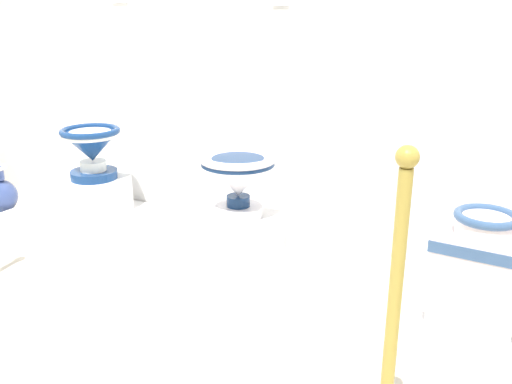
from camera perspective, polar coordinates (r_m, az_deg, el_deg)
The scene contains 7 objects.
display_platform at distance 3.06m, azimuth -1.04°, elevation -7.55°, with size 3.58×0.82×0.09m, color white.
plinth_block_central_ornate at distance 3.78m, azimuth -16.27°, elevation -0.42°, with size 0.30×0.37×0.25m, color white.
antique_toilet_central_ornate at distance 3.69m, azimuth -16.73°, elevation 4.51°, with size 0.38×0.38×0.33m.
plinth_block_slender_white at distance 2.98m, azimuth -1.82°, elevation -4.69°, with size 0.36×0.37×0.25m, color white.
antique_toilet_slender_white at distance 2.87m, azimuth -1.88°, elevation 1.69°, with size 0.40×0.40×0.34m.
plinth_block_pale_glazed at distance 2.65m, azimuth 21.63°, elevation -11.60°, with size 0.34×0.35×0.05m, color white.
antique_toilet_pale_glazed at distance 2.54m, azimuth 22.28°, elevation -6.76°, with size 0.39×0.30×0.45m.
Camera 1 is at (3.61, -0.31, 1.38)m, focal length 38.50 mm.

